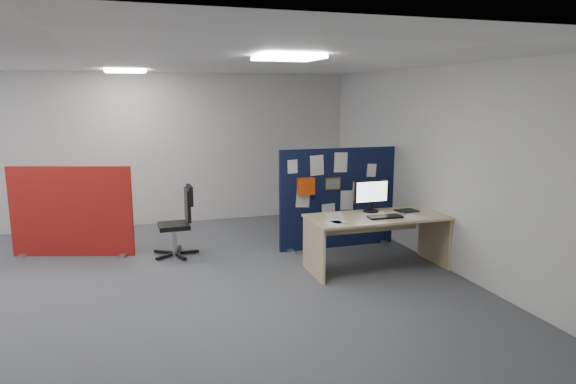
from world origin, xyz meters
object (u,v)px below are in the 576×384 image
object	(u,v)px
red_divider	(71,212)
office_chair	(181,217)
navy_divider	(337,198)
main_desk	(375,227)
monitor_main	(371,194)

from	to	relation	value
red_divider	office_chair	bearing A→B (deg)	0.87
navy_divider	office_chair	xyz separation A→B (m)	(-2.31, 0.29, -0.19)
main_desk	office_chair	distance (m)	2.78
red_divider	navy_divider	bearing A→B (deg)	6.21
navy_divider	red_divider	bearing A→B (deg)	169.14
navy_divider	main_desk	size ratio (longest dim) A/B	1.00
main_desk	office_chair	world-z (taller)	office_chair
main_desk	monitor_main	world-z (taller)	monitor_main
main_desk	monitor_main	size ratio (longest dim) A/B	3.67
office_chair	main_desk	bearing A→B (deg)	-29.48
monitor_main	red_divider	distance (m)	4.29
navy_divider	red_divider	size ratio (longest dim) A/B	1.09
monitor_main	office_chair	size ratio (longest dim) A/B	0.50
monitor_main	main_desk	bearing A→B (deg)	-100.99
navy_divider	red_divider	xyz separation A→B (m)	(-3.82, 0.73, -0.12)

